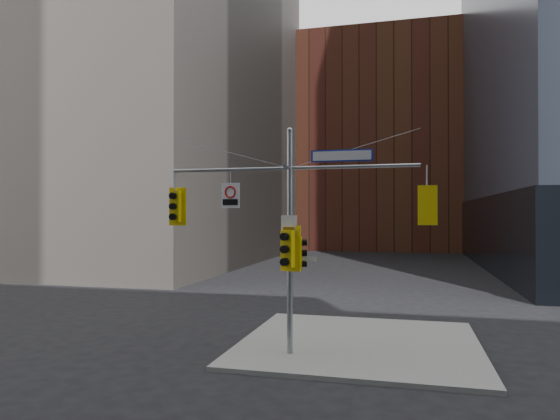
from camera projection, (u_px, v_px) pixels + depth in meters
The scene contains 13 objects.
ground at pixel (273, 377), 13.82m from camera, with size 160.00×160.00×0.00m, color black.
sidewalk_corner at pixel (359, 343), 17.20m from camera, with size 8.00×8.00×0.15m, color gray.
brick_midrise at pixel (381, 148), 70.15m from camera, with size 26.00×20.00×28.00m, color brown.
signal_assembly at pixel (290, 218), 15.80m from camera, with size 8.00×0.80×7.30m.
traffic_light_west_arm at pixel (175, 206), 16.80m from camera, with size 0.62×0.48×1.29m.
traffic_light_east_arm at pixel (427, 205), 14.77m from camera, with size 0.56×0.47×1.17m.
traffic_light_pole_side at pixel (300, 253), 15.72m from camera, with size 0.42×0.36×1.01m.
traffic_light_pole_front at pixel (288, 249), 15.53m from camera, with size 0.68×0.63×1.44m.
street_sign_blade at pixel (342, 156), 15.41m from camera, with size 1.92×0.06×0.37m.
regulatory_sign_arm at pixel (230, 195), 16.28m from camera, with size 0.65×0.13×0.82m.
regulatory_sign_pole at pixel (289, 226), 15.68m from camera, with size 0.52×0.08×0.68m.
street_blade_ew at pixel (304, 259), 15.68m from camera, with size 0.82×0.07×0.16m.
street_blade_ns at pixel (293, 262), 16.23m from camera, with size 0.12×0.79×0.16m.
Camera 1 is at (3.61, -13.39, 4.52)m, focal length 32.00 mm.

